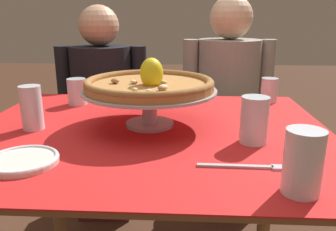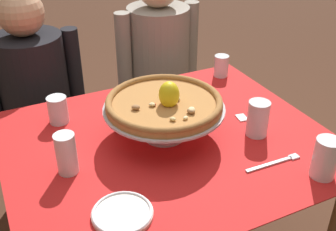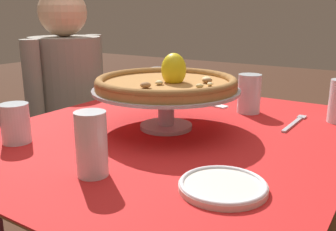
% 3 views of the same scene
% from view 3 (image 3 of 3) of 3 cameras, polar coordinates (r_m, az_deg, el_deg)
% --- Properties ---
extents(dining_table, '(1.13, 0.95, 0.76)m').
position_cam_3_polar(dining_table, '(1.14, 1.26, -7.79)').
color(dining_table, olive).
rests_on(dining_table, ground).
extents(pizza_stand, '(0.43, 0.43, 0.12)m').
position_cam_3_polar(pizza_stand, '(1.09, -0.18, 2.80)').
color(pizza_stand, '#B7B7C1').
rests_on(pizza_stand, dining_table).
extents(pizza, '(0.41, 0.41, 0.10)m').
position_cam_3_polar(pizza, '(1.08, -0.10, 5.15)').
color(pizza, '#AD753D').
rests_on(pizza, pizza_stand).
extents(water_glass_back_left, '(0.07, 0.07, 0.10)m').
position_cam_3_polar(water_glass_back_left, '(1.06, -22.12, -1.40)').
color(water_glass_back_left, silver).
rests_on(water_glass_back_left, dining_table).
extents(water_glass_side_left, '(0.07, 0.07, 0.14)m').
position_cam_3_polar(water_glass_side_left, '(0.80, -11.50, -4.86)').
color(water_glass_side_left, white).
rests_on(water_glass_side_left, dining_table).
extents(water_glass_back_right, '(0.07, 0.07, 0.10)m').
position_cam_3_polar(water_glass_back_right, '(1.66, -1.57, 5.37)').
color(water_glass_back_right, white).
rests_on(water_glass_back_right, dining_table).
extents(water_glass_side_right, '(0.08, 0.08, 0.13)m').
position_cam_3_polar(water_glass_side_right, '(1.31, 12.20, 2.92)').
color(water_glass_side_right, silver).
rests_on(water_glass_side_right, dining_table).
extents(side_plate, '(0.17, 0.17, 0.02)m').
position_cam_3_polar(side_plate, '(0.74, 8.33, -10.51)').
color(side_plate, silver).
rests_on(side_plate, dining_table).
extents(dinner_fork, '(0.21, 0.02, 0.01)m').
position_cam_3_polar(dinner_fork, '(1.23, 18.73, -0.99)').
color(dinner_fork, '#B7B7C1').
rests_on(dinner_fork, dining_table).
extents(sugar_packet, '(0.04, 0.05, 0.00)m').
position_cam_3_polar(sugar_packet, '(1.38, 7.90, 1.39)').
color(sugar_packet, white).
rests_on(sugar_packet, dining_table).
extents(diner_right, '(0.49, 0.35, 1.21)m').
position_cam_3_polar(diner_right, '(1.92, -14.62, -0.61)').
color(diner_right, maroon).
rests_on(diner_right, ground).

